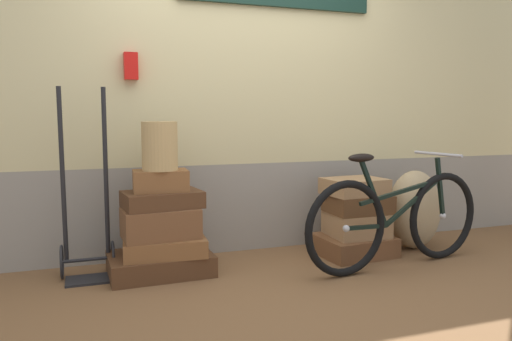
# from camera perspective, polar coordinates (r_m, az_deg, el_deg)

# --- Properties ---
(ground) EXTENTS (9.52, 5.20, 0.06)m
(ground) POSITION_cam_1_polar(r_m,az_deg,el_deg) (3.57, 1.63, -12.76)
(ground) COLOR brown
(station_building) EXTENTS (7.52, 0.74, 2.67)m
(station_building) POSITION_cam_1_polar(r_m,az_deg,el_deg) (4.18, -2.37, 9.14)
(station_building) COLOR gray
(station_building) RESTS_ON ground
(suitcase_0) EXTENTS (0.74, 0.51, 0.15)m
(suitcase_0) POSITION_cam_1_polar(r_m,az_deg,el_deg) (3.70, -10.96, -10.47)
(suitcase_0) COLOR #4C2D19
(suitcase_0) RESTS_ON ground
(suitcase_1) EXTENTS (0.60, 0.45, 0.13)m
(suitcase_1) POSITION_cam_1_polar(r_m,az_deg,el_deg) (3.64, -10.52, -8.51)
(suitcase_1) COLOR brown
(suitcase_1) RESTS_ON suitcase_0
(suitcase_2) EXTENTS (0.54, 0.37, 0.21)m
(suitcase_2) POSITION_cam_1_polar(r_m,az_deg,el_deg) (3.59, -10.95, -5.97)
(suitcase_2) COLOR brown
(suitcase_2) RESTS_ON suitcase_1
(suitcase_3) EXTENTS (0.58, 0.41, 0.12)m
(suitcase_3) POSITION_cam_1_polar(r_m,az_deg,el_deg) (3.60, -10.75, -3.29)
(suitcase_3) COLOR #4C2D19
(suitcase_3) RESTS_ON suitcase_2
(suitcase_4) EXTENTS (0.40, 0.28, 0.15)m
(suitcase_4) POSITION_cam_1_polar(r_m,az_deg,el_deg) (3.59, -10.94, -1.15)
(suitcase_4) COLOR brown
(suitcase_4) RESTS_ON suitcase_3
(suitcase_5) EXTENTS (0.61, 0.53, 0.16)m
(suitcase_5) POSITION_cam_1_polar(r_m,az_deg,el_deg) (4.18, 11.17, -8.43)
(suitcase_5) COLOR brown
(suitcase_5) RESTS_ON ground
(suitcase_6) EXTENTS (0.46, 0.42, 0.19)m
(suitcase_6) POSITION_cam_1_polar(r_m,az_deg,el_deg) (4.16, 11.47, -6.05)
(suitcase_6) COLOR #9E754C
(suitcase_6) RESTS_ON suitcase_5
(suitcase_7) EXTENTS (0.48, 0.39, 0.15)m
(suitcase_7) POSITION_cam_1_polar(r_m,az_deg,el_deg) (4.13, 11.65, -3.75)
(suitcase_7) COLOR brown
(suitcase_7) RESTS_ON suitcase_6
(suitcase_8) EXTENTS (0.50, 0.41, 0.13)m
(suitcase_8) POSITION_cam_1_polar(r_m,az_deg,el_deg) (4.11, 11.28, -1.81)
(suitcase_8) COLOR #9E754C
(suitcase_8) RESTS_ON suitcase_7
(wicker_basket) EXTENTS (0.25, 0.25, 0.34)m
(wicker_basket) POSITION_cam_1_polar(r_m,az_deg,el_deg) (3.54, -11.03, 2.78)
(wicker_basket) COLOR tan
(wicker_basket) RESTS_ON suitcase_4
(luggage_trolley) EXTENTS (0.36, 0.34, 1.34)m
(luggage_trolley) POSITION_cam_1_polar(r_m,az_deg,el_deg) (3.69, -18.93, -6.29)
(luggage_trolley) COLOR black
(luggage_trolley) RESTS_ON ground
(burlap_sack) EXTENTS (0.46, 0.39, 0.67)m
(burlap_sack) POSITION_cam_1_polar(r_m,az_deg,el_deg) (4.45, 17.75, -4.32)
(burlap_sack) COLOR tan
(burlap_sack) RESTS_ON ground
(bicycle) EXTENTS (1.64, 0.46, 0.87)m
(bicycle) POSITION_cam_1_polar(r_m,az_deg,el_deg) (3.87, 15.92, -5.42)
(bicycle) COLOR black
(bicycle) RESTS_ON ground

